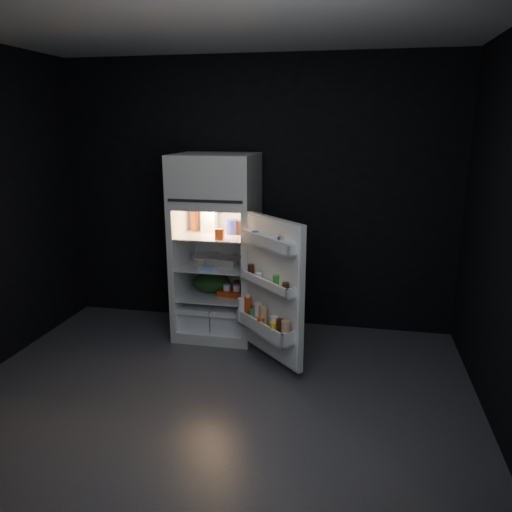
% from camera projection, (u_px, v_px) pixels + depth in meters
% --- Properties ---
extents(floor, '(4.00, 3.40, 0.00)m').
position_uv_depth(floor, '(211.00, 403.00, 3.78)').
color(floor, '#4B4B50').
rests_on(floor, ground).
extents(ceiling, '(4.00, 3.40, 0.00)m').
position_uv_depth(ceiling, '(201.00, 15.00, 3.09)').
color(ceiling, silver).
rests_on(ceiling, ground).
extents(wall_back, '(4.00, 0.00, 2.70)m').
position_uv_depth(wall_back, '(256.00, 195.00, 5.05)').
color(wall_back, black).
rests_on(wall_back, ground).
extents(wall_front, '(4.00, 0.00, 2.70)m').
position_uv_depth(wall_front, '(71.00, 320.00, 1.82)').
color(wall_front, black).
rests_on(wall_front, ground).
extents(refrigerator, '(0.76, 0.71, 1.78)m').
position_uv_depth(refrigerator, '(217.00, 240.00, 4.85)').
color(refrigerator, silver).
rests_on(refrigerator, ground).
extents(fridge_door, '(0.64, 0.64, 1.22)m').
position_uv_depth(fridge_door, '(271.00, 292.00, 4.18)').
color(fridge_door, silver).
rests_on(fridge_door, ground).
extents(milk_jug, '(0.14, 0.14, 0.24)m').
position_uv_depth(milk_jug, '(209.00, 220.00, 4.84)').
color(milk_jug, white).
rests_on(milk_jug, refrigerator).
extents(mayo_jar, '(0.13, 0.13, 0.14)m').
position_uv_depth(mayo_jar, '(232.00, 227.00, 4.76)').
color(mayo_jar, '#222DB8').
rests_on(mayo_jar, refrigerator).
extents(jam_jar, '(0.12, 0.12, 0.13)m').
position_uv_depth(jam_jar, '(241.00, 228.00, 4.75)').
color(jam_jar, black).
rests_on(jam_jar, refrigerator).
extents(amber_bottle, '(0.09, 0.09, 0.22)m').
position_uv_depth(amber_bottle, '(195.00, 219.00, 4.92)').
color(amber_bottle, '#AF521C').
rests_on(amber_bottle, refrigerator).
extents(small_carton, '(0.08, 0.06, 0.10)m').
position_uv_depth(small_carton, '(220.00, 234.00, 4.54)').
color(small_carton, '#DB4B19').
rests_on(small_carton, refrigerator).
extents(egg_carton, '(0.32, 0.18, 0.07)m').
position_uv_depth(egg_carton, '(222.00, 262.00, 4.79)').
color(egg_carton, gray).
rests_on(egg_carton, refrigerator).
extents(pie, '(0.38, 0.38, 0.04)m').
position_uv_depth(pie, '(207.00, 258.00, 4.99)').
color(pie, tan).
rests_on(pie, refrigerator).
extents(flat_package, '(0.18, 0.13, 0.04)m').
position_uv_depth(flat_package, '(208.00, 268.00, 4.64)').
color(flat_package, '#8FAADE').
rests_on(flat_package, refrigerator).
extents(wrapped_pkg, '(0.15, 0.14, 0.05)m').
position_uv_depth(wrapped_pkg, '(238.00, 259.00, 4.94)').
color(wrapped_pkg, beige).
rests_on(wrapped_pkg, refrigerator).
extents(produce_bag, '(0.41, 0.37, 0.20)m').
position_uv_depth(produce_bag, '(212.00, 282.00, 4.96)').
color(produce_bag, '#193815').
rests_on(produce_bag, refrigerator).
extents(yogurt_tray, '(0.29, 0.18, 0.05)m').
position_uv_depth(yogurt_tray, '(233.00, 293.00, 4.86)').
color(yogurt_tray, '#BA380F').
rests_on(yogurt_tray, refrigerator).
extents(small_can_red, '(0.06, 0.06, 0.09)m').
position_uv_depth(small_can_red, '(237.00, 285.00, 5.04)').
color(small_can_red, '#BA380F').
rests_on(small_can_red, refrigerator).
extents(small_can_silver, '(0.07, 0.07, 0.09)m').
position_uv_depth(small_can_silver, '(248.00, 286.00, 5.02)').
color(small_can_silver, '#B4B4B8').
rests_on(small_can_silver, refrigerator).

